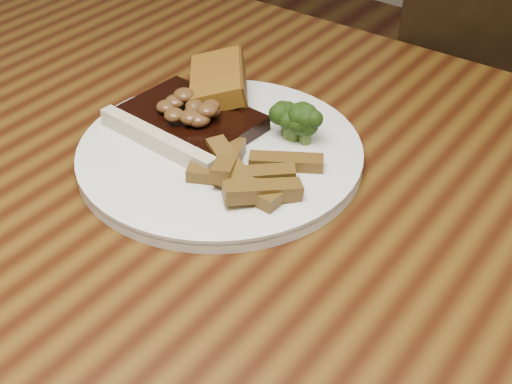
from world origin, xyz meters
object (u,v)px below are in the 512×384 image
dining_table (253,285)px  plate (220,155)px  chair_far (510,143)px  garlic_bread (218,95)px  steak (188,122)px  potato_wedges (268,173)px

dining_table → plate: plate is taller
chair_far → garlic_bread: 0.63m
steak → potato_wedges: potato_wedges is taller
garlic_bread → potato_wedges: 0.17m
chair_far → steak: bearing=45.6°
dining_table → garlic_bread: 0.24m
steak → garlic_bread: size_ratio=1.37×
plate → steak: (-0.05, 0.01, 0.02)m
chair_far → plate: chair_far is taller
garlic_bread → steak: bearing=-29.4°
plate → garlic_bread: garlic_bread is taller
garlic_bread → chair_far: bearing=118.8°
dining_table → garlic_bread: garlic_bread is taller
steak → garlic_bread: bearing=103.2°
dining_table → plate: size_ratio=5.12×
plate → steak: size_ratio=2.09×
chair_far → plate: (-0.16, -0.61, 0.25)m
dining_table → potato_wedges: (-0.01, 0.04, 0.12)m
chair_far → plate: bearing=50.5°
dining_table → steak: 0.20m
chair_far → garlic_bread: (-0.22, -0.53, 0.26)m
potato_wedges → chair_far: bearing=82.5°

